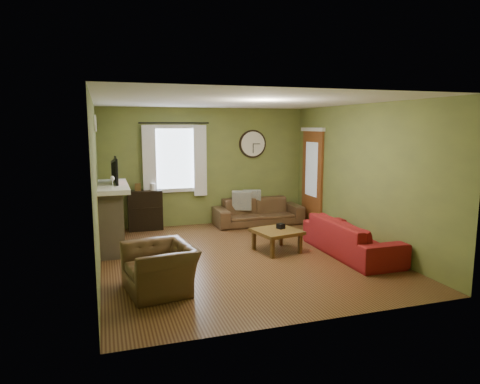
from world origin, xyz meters
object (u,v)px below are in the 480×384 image
object	(u,v)px
coffee_table	(277,241)
armchair	(160,268)
sofa_brown	(258,212)
bookshelf	(145,210)
sofa_red	(351,237)

from	to	relation	value
coffee_table	armchair	bearing A→B (deg)	-151.15
sofa_brown	armchair	distance (m)	4.24
sofa_brown	coffee_table	xyz separation A→B (m)	(-0.43, -2.11, -0.09)
sofa_brown	coffee_table	bearing A→B (deg)	-101.48
bookshelf	coffee_table	world-z (taller)	bookshelf
sofa_red	armchair	size ratio (longest dim) A/B	2.14
bookshelf	coffee_table	xyz separation A→B (m)	(2.06, -2.34, -0.23)
sofa_brown	sofa_red	xyz separation A→B (m)	(0.73, -2.67, 0.01)
armchair	sofa_red	bearing A→B (deg)	91.54
bookshelf	sofa_red	bearing A→B (deg)	-42.07
armchair	sofa_brown	bearing A→B (deg)	132.09
bookshelf	sofa_red	world-z (taller)	bookshelf
sofa_brown	coffee_table	size ratio (longest dim) A/B	2.70
bookshelf	coffee_table	size ratio (longest dim) A/B	1.16
bookshelf	coffee_table	distance (m)	3.13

